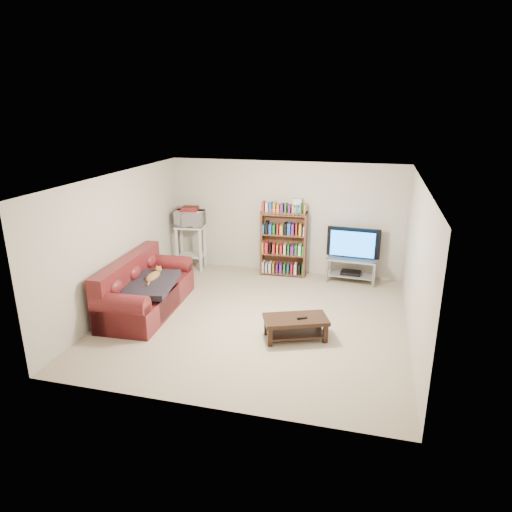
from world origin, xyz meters
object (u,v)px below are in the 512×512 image
(coffee_table, at_px, (296,324))
(tv_stand, at_px, (351,266))
(sofa, at_px, (143,292))
(bookshelf, at_px, (284,243))

(coffee_table, distance_m, tv_stand, 2.80)
(sofa, distance_m, bookshelf, 3.17)
(sofa, xyz_separation_m, tv_stand, (3.51, 2.32, 0.01))
(sofa, relative_size, bookshelf, 1.62)
(tv_stand, bearing_deg, sofa, -142.91)
(bookshelf, bearing_deg, sofa, -133.87)
(coffee_table, relative_size, tv_stand, 1.06)
(bookshelf, bearing_deg, coffee_table, -77.52)
(sofa, height_order, tv_stand, sofa)
(coffee_table, bearing_deg, sofa, 150.36)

